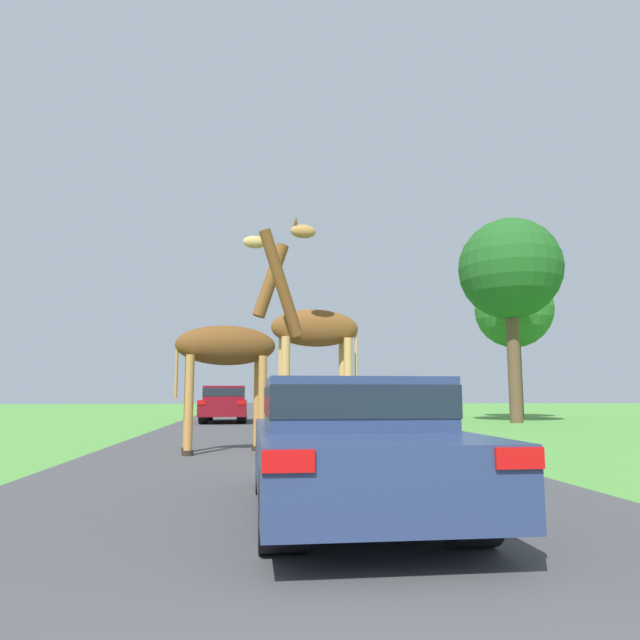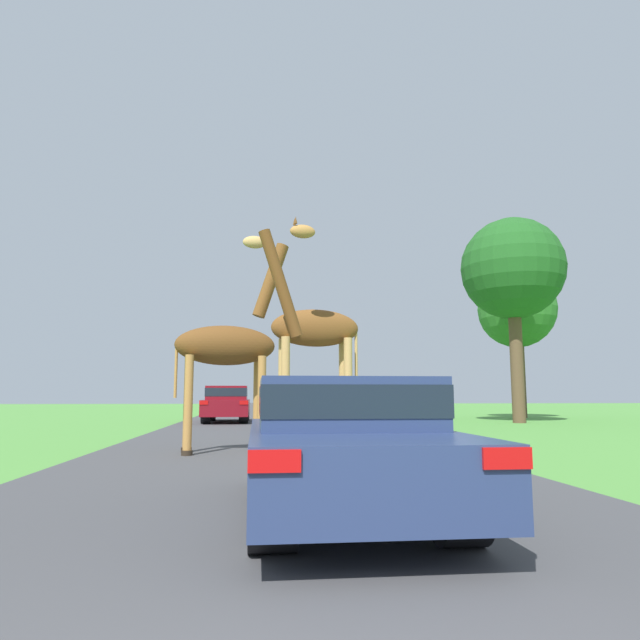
# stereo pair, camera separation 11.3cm
# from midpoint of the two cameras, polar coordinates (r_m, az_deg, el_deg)

# --- Properties ---
(road) EXTENTS (7.28, 120.00, 0.00)m
(road) POSITION_cam_midpoint_polar(r_m,az_deg,el_deg) (31.22, -6.12, -9.61)
(road) COLOR #424244
(road) RESTS_ON ground
(giraffe_near_road) EXTENTS (2.81, 0.89, 5.04)m
(giraffe_near_road) POSITION_cam_midpoint_polar(r_m,az_deg,el_deg) (13.43, -1.27, -1.82)
(giraffe_near_road) COLOR tan
(giraffe_near_road) RESTS_ON ground
(giraffe_companion) EXTENTS (2.95, 1.05, 4.98)m
(giraffe_companion) POSITION_cam_midpoint_polar(r_m,az_deg,el_deg) (11.83, -8.97, -2.49)
(giraffe_companion) COLOR #B77F3D
(giraffe_companion) RESTS_ON ground
(car_lead_maroon) EXTENTS (1.78, 4.28, 1.30)m
(car_lead_maroon) POSITION_cam_midpoint_polar(r_m,az_deg,el_deg) (5.73, 2.29, -11.95)
(car_lead_maroon) COLOR navy
(car_lead_maroon) RESTS_ON ground
(car_queue_right) EXTENTS (1.91, 4.66, 1.55)m
(car_queue_right) POSITION_cam_midpoint_polar(r_m,az_deg,el_deg) (25.29, -9.65, -8.17)
(car_queue_right) COLOR maroon
(car_queue_right) RESTS_ON ground
(car_queue_left) EXTENTS (1.83, 4.46, 1.40)m
(car_queue_left) POSITION_cam_midpoint_polar(r_m,az_deg,el_deg) (19.75, -0.40, -8.68)
(car_queue_left) COLOR black
(car_queue_left) RESTS_ON ground
(car_far_ahead) EXTENTS (1.76, 4.51, 1.51)m
(car_far_ahead) POSITION_cam_midpoint_polar(r_m,az_deg,el_deg) (29.92, -3.12, -8.20)
(car_far_ahead) COLOR silver
(car_far_ahead) RESTS_ON ground
(tree_left_edge) EXTENTS (4.02, 4.02, 7.64)m
(tree_left_edge) POSITION_cam_midpoint_polar(r_m,az_deg,el_deg) (31.59, 18.71, 0.89)
(tree_left_edge) COLOR brown
(tree_left_edge) RESTS_ON ground
(tree_centre_back) EXTENTS (4.41, 4.41, 8.81)m
(tree_centre_back) POSITION_cam_midpoint_polar(r_m,az_deg,el_deg) (26.18, 18.35, 4.73)
(tree_centre_back) COLOR brown
(tree_centre_back) RESTS_ON ground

